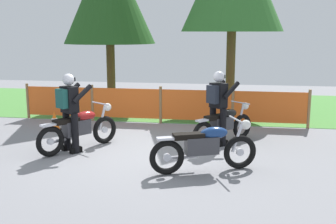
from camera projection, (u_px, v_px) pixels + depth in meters
The scene contains 9 objects.
ground at pixel (137, 152), 8.79m from camera, with size 24.00×24.00×0.02m, color gray.
grass_verge at pixel (176, 105), 14.48m from camera, with size 24.00×6.03×0.01m, color #4C8C3D.
barrier_fence at pixel (161, 104), 11.45m from camera, with size 8.13×0.08×1.05m.
motorcycle_lead at pixel (205, 147), 7.44m from camera, with size 1.94×0.96×0.97m.
motorcycle_trailing at pixel (79, 129), 8.86m from camera, with size 1.24×1.76×0.97m.
motorcycle_third at pixel (224, 124), 9.40m from camera, with size 1.35×1.50×0.91m.
rider_trailing at pixel (69, 108), 8.61m from camera, with size 0.72×0.79×1.69m.
rider_third at pixel (218, 104), 9.17m from camera, with size 0.75×0.77×1.69m.
traffic_cone at pixel (55, 121), 10.61m from camera, with size 0.32×0.32×0.53m.
Camera 1 is at (2.02, -8.24, 2.53)m, focal length 43.39 mm.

